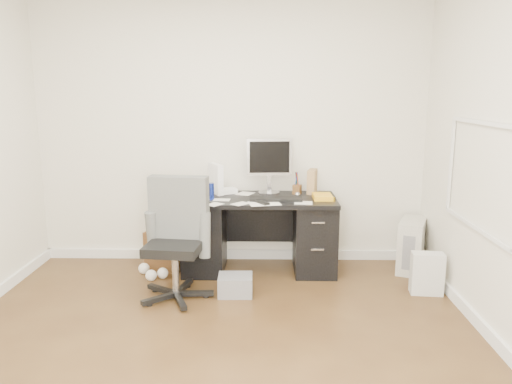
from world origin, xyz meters
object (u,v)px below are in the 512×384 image
keyboard (276,199)px  pc_tower (412,245)px  lcd_monitor (269,166)px  desk (259,232)px  office_chair (174,240)px  wicker_basket (170,248)px

keyboard → pc_tower: keyboard is taller
lcd_monitor → pc_tower: (1.44, -0.14, -0.78)m
lcd_monitor → pc_tower: lcd_monitor is taller
desk → lcd_monitor: (0.10, 0.18, 0.64)m
office_chair → pc_tower: bearing=25.1°
desk → wicker_basket: 0.96m
desk → office_chair: size_ratio=1.42×
office_chair → pc_tower: office_chair is taller
desk → lcd_monitor: size_ratio=2.61×
keyboard → office_chair: 1.08m
office_chair → keyboard: bearing=40.3°
desk → keyboard: 0.42m
keyboard → wicker_basket: bearing=168.6°
desk → wicker_basket: (-0.93, 0.11, -0.21)m
office_chair → pc_tower: size_ratio=2.05×
desk → wicker_basket: size_ratio=3.93×
keyboard → pc_tower: (1.38, 0.17, -0.51)m
wicker_basket → desk: bearing=-6.6°
lcd_monitor → keyboard: bearing=-83.7°
keyboard → lcd_monitor: bearing=102.5°
desk → office_chair: office_chair is taller
desk → office_chair: (-0.72, -0.71, 0.13)m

